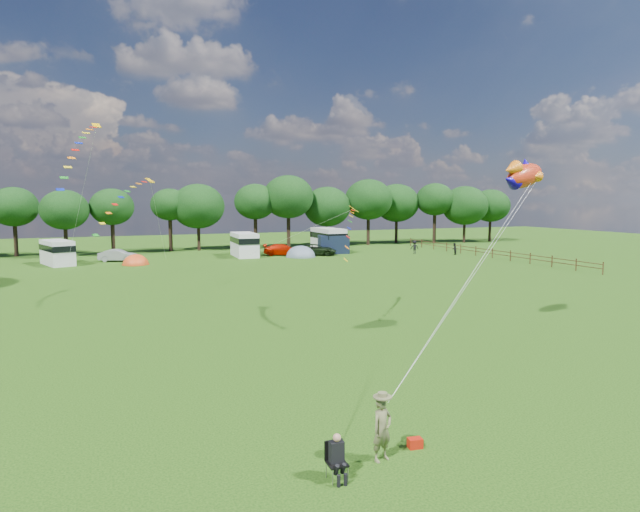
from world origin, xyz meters
name	(u,v)px	position (x,y,z in m)	size (l,w,h in m)	color
ground_plane	(399,381)	(0.00, 0.00, 0.00)	(180.00, 180.00, 0.00)	black
tree_line	(226,203)	(5.30, 54.99, 6.35)	(102.98, 10.98, 10.27)	black
fence	(484,251)	(32.00, 34.50, 0.70)	(0.12, 33.12, 1.20)	#472D19
car_b	(118,255)	(-8.77, 46.03, 0.68)	(1.43, 3.84, 1.35)	#929599
car_c	(283,250)	(10.29, 45.44, 0.70)	(1.95, 4.64, 1.39)	#BA1600
car_d	(316,250)	(14.04, 43.82, 0.70)	(2.33, 5.15, 1.40)	black
campervan_b	(57,252)	(-14.76, 45.14, 1.40)	(3.84, 5.74, 2.60)	silver
campervan_c	(244,244)	(5.57, 45.99, 1.53)	(2.73, 5.92, 2.85)	white
campervan_d	(328,239)	(17.24, 47.45, 1.67)	(2.71, 6.33, 3.10)	silver
tent_orange	(136,264)	(-7.14, 42.21, 0.02)	(2.78, 3.04, 2.17)	#D74818
tent_greyblue	(301,257)	(11.66, 42.82, 0.02)	(3.59, 3.94, 2.67)	slate
awning_navy	(333,244)	(17.13, 45.54, 1.14)	(3.66, 2.98, 2.29)	black
kite_flyer	(382,429)	(-3.60, -5.18, 0.86)	(0.62, 0.41, 1.71)	#64653F
camp_chair	(336,452)	(-5.10, -5.60, 0.70)	(0.49, 0.49, 1.18)	#99999E
kite_bag	(415,443)	(-2.40, -4.91, 0.14)	(0.39, 0.26, 0.28)	#AF190A
fish_kite	(522,175)	(9.64, 4.45, 8.08)	(3.50, 2.01, 1.83)	red
streamer_kite_a	(82,144)	(-11.51, 30.59, 11.27)	(3.42, 5.54, 5.79)	#FFBB00
streamer_kite_b	(129,196)	(-8.51, 21.06, 7.11)	(4.21, 4.66, 3.78)	#E3AB0A
streamer_kite_c	(351,223)	(2.84, 10.35, 5.56)	(3.15, 5.07, 2.84)	#C4CE24
walker_a	(454,249)	(30.16, 37.86, 0.74)	(0.72, 0.44, 1.48)	black
walker_b	(415,247)	(26.42, 41.03, 0.84)	(1.08, 0.50, 1.67)	black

